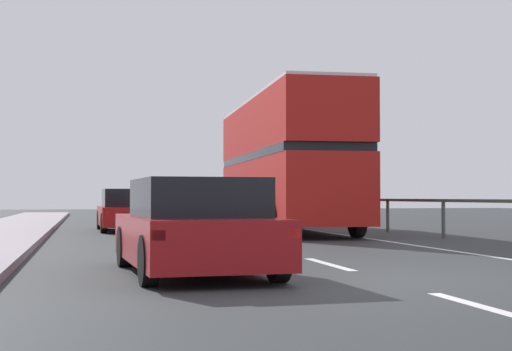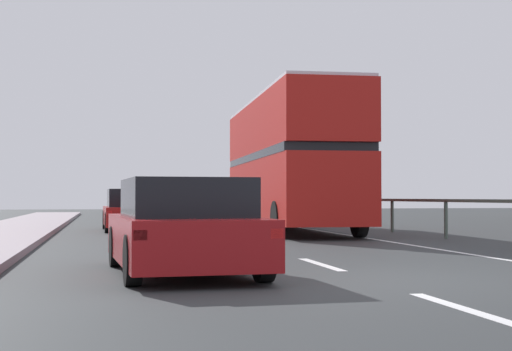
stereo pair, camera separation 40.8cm
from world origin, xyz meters
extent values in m
cube|color=#2E3233|center=(0.00, 0.00, -0.05)|extent=(73.54, 120.00, 0.10)
cube|color=silver|center=(0.00, -2.76, 0.00)|extent=(0.16, 2.36, 0.01)
cube|color=silver|center=(0.00, 2.27, 0.00)|extent=(0.16, 2.36, 0.01)
cube|color=silver|center=(0.00, 7.30, 0.00)|extent=(0.16, 2.36, 0.01)
cube|color=silver|center=(0.00, 12.32, 0.00)|extent=(0.16, 2.36, 0.01)
cube|color=silver|center=(0.00, 17.35, 0.00)|extent=(0.16, 2.36, 0.01)
cube|color=silver|center=(0.00, 22.38, 0.00)|extent=(0.16, 2.36, 0.01)
cube|color=silver|center=(0.00, 27.41, 0.00)|extent=(0.16, 2.36, 0.01)
cube|color=silver|center=(3.44, 9.00, 0.00)|extent=(0.12, 46.00, 0.01)
cube|color=#46544A|center=(5.41, 9.00, 1.01)|extent=(0.08, 42.00, 0.08)
cylinder|color=#46544A|center=(5.41, 9.00, 0.51)|extent=(0.10, 0.10, 1.01)
cylinder|color=#46544A|center=(5.41, 12.82, 0.51)|extent=(0.10, 0.10, 1.01)
cylinder|color=#46544A|center=(5.41, 16.64, 0.51)|extent=(0.10, 0.10, 1.01)
cylinder|color=#46544A|center=(5.41, 20.45, 0.51)|extent=(0.10, 0.10, 1.01)
cylinder|color=#46544A|center=(5.41, 24.27, 0.51)|extent=(0.10, 0.10, 1.01)
cylinder|color=#46544A|center=(5.41, 28.09, 0.51)|extent=(0.10, 0.10, 1.01)
cube|color=#AF1914|center=(2.40, 14.19, 1.31)|extent=(2.92, 11.54, 1.92)
cube|color=black|center=(2.40, 14.19, 2.39)|extent=(2.93, 11.09, 0.24)
cube|color=#AF1914|center=(2.40, 14.19, 3.34)|extent=(2.92, 11.54, 1.66)
cube|color=silver|center=(2.40, 14.19, 4.23)|extent=(2.87, 11.31, 0.10)
cube|color=black|center=(2.64, 19.89, 1.41)|extent=(2.21, 0.13, 1.35)
cube|color=yellow|center=(2.64, 19.89, 3.76)|extent=(1.47, 0.10, 0.28)
cylinder|color=black|center=(1.45, 18.56, 0.50)|extent=(0.32, 1.01, 1.00)
cylinder|color=black|center=(3.71, 18.46, 0.50)|extent=(0.32, 1.01, 1.00)
cylinder|color=black|center=(1.11, 10.11, 0.50)|extent=(0.32, 1.01, 1.00)
cylinder|color=black|center=(3.36, 10.02, 0.50)|extent=(0.32, 1.01, 1.00)
cube|color=maroon|center=(-2.38, 1.21, 0.50)|extent=(2.07, 4.23, 0.65)
cube|color=black|center=(-2.37, 1.00, 1.09)|extent=(1.75, 2.36, 0.54)
cube|color=red|center=(-3.08, -0.87, 0.66)|extent=(0.16, 0.07, 0.12)
cube|color=red|center=(-1.44, -0.77, 0.66)|extent=(0.16, 0.07, 0.12)
cylinder|color=black|center=(-3.30, 2.53, 0.32)|extent=(0.24, 0.65, 0.64)
cylinder|color=black|center=(-1.62, 2.62, 0.32)|extent=(0.24, 0.65, 0.64)
cylinder|color=black|center=(-3.14, -0.20, 0.32)|extent=(0.24, 0.65, 0.64)
cylinder|color=black|center=(-1.46, -0.10, 0.32)|extent=(0.24, 0.65, 0.64)
cube|color=maroon|center=(-2.55, 15.45, 0.48)|extent=(1.95, 4.35, 0.61)
cube|color=black|center=(-2.55, 15.24, 1.07)|extent=(1.68, 2.41, 0.57)
cube|color=red|center=(-3.33, 13.31, 0.64)|extent=(0.16, 0.06, 0.12)
cube|color=red|center=(-1.68, 13.35, 0.64)|extent=(0.16, 0.06, 0.12)
cylinder|color=black|center=(-3.43, 16.89, 0.32)|extent=(0.21, 0.64, 0.64)
cylinder|color=black|center=(-1.74, 16.93, 0.32)|extent=(0.21, 0.64, 0.64)
cylinder|color=black|center=(-3.36, 13.98, 0.32)|extent=(0.21, 0.64, 0.64)
cylinder|color=black|center=(-1.68, 14.02, 0.32)|extent=(0.21, 0.64, 0.64)
camera|label=1|loc=(-3.89, -9.63, 1.11)|focal=53.16mm
camera|label=2|loc=(-3.49, -9.71, 1.11)|focal=53.16mm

